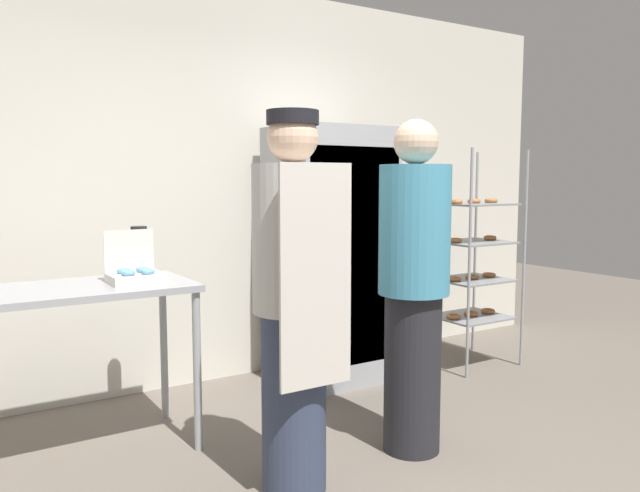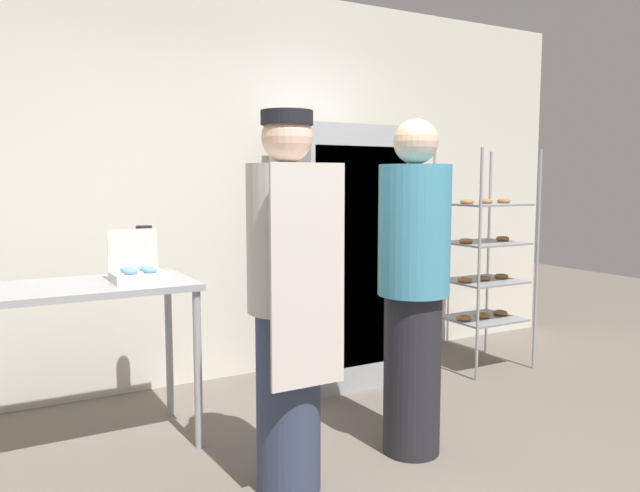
# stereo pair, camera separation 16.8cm
# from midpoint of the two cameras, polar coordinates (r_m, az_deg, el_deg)

# --- Properties ---
(back_wall) EXTENTS (6.40, 0.12, 2.84)m
(back_wall) POSITION_cam_midpoint_polar(r_m,az_deg,el_deg) (4.61, -10.67, 5.48)
(back_wall) COLOR silver
(back_wall) RESTS_ON ground_plane
(refrigerator) EXTENTS (0.80, 0.67, 1.83)m
(refrigerator) POSITION_cam_midpoint_polar(r_m,az_deg,el_deg) (4.51, -0.08, -0.86)
(refrigerator) COLOR #9EA0A5
(refrigerator) RESTS_ON ground_plane
(baking_rack) EXTENTS (0.62, 0.54, 1.69)m
(baking_rack) POSITION_cam_midpoint_polar(r_m,az_deg,el_deg) (5.03, 12.84, -1.35)
(baking_rack) COLOR #93969B
(baking_rack) RESTS_ON ground_plane
(prep_counter) EXTENTS (1.16, 0.64, 0.91)m
(prep_counter) POSITION_cam_midpoint_polar(r_m,az_deg,el_deg) (3.53, -22.56, -5.20)
(prep_counter) COLOR #9EA0A5
(prep_counter) RESTS_ON ground_plane
(donut_box) EXTENTS (0.28, 0.24, 0.28)m
(donut_box) POSITION_cam_midpoint_polar(r_m,az_deg,el_deg) (3.52, -17.86, -2.46)
(donut_box) COLOR silver
(donut_box) RESTS_ON prep_counter
(blender_pitcher) EXTENTS (0.12, 0.12, 0.28)m
(blender_pitcher) POSITION_cam_midpoint_polar(r_m,az_deg,el_deg) (3.80, -17.40, -0.62)
(blender_pitcher) COLOR black
(blender_pitcher) RESTS_ON prep_counter
(person_baker) EXTENTS (0.37, 0.39, 1.77)m
(person_baker) POSITION_cam_midpoint_polar(r_m,az_deg,el_deg) (2.87, -4.07, -4.78)
(person_baker) COLOR #333D56
(person_baker) RESTS_ON ground_plane
(person_customer) EXTENTS (0.38, 0.38, 1.77)m
(person_customer) POSITION_cam_midpoint_polar(r_m,az_deg,el_deg) (3.33, 7.13, -3.60)
(person_customer) COLOR #232328
(person_customer) RESTS_ON ground_plane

